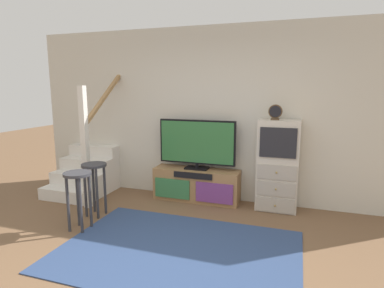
{
  "coord_description": "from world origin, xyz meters",
  "views": [
    {
      "loc": [
        1.18,
        -2.43,
        1.78
      ],
      "look_at": [
        -0.18,
        1.62,
        1.01
      ],
      "focal_mm": 29.85,
      "sensor_mm": 36.0,
      "label": 1
    }
  ],
  "objects_px": {
    "media_console": "(196,185)",
    "bar_stool_far": "(95,177)",
    "bar_stool_near": "(78,188)",
    "desk_clock": "(275,112)",
    "television": "(197,143)",
    "side_cabinet": "(278,166)"
  },
  "relations": [
    {
      "from": "television",
      "to": "desk_clock",
      "type": "bearing_deg",
      "value": -1.41
    },
    {
      "from": "bar_stool_near",
      "to": "side_cabinet",
      "type": "bearing_deg",
      "value": 32.88
    },
    {
      "from": "media_console",
      "to": "desk_clock",
      "type": "height_order",
      "value": "desk_clock"
    },
    {
      "from": "media_console",
      "to": "desk_clock",
      "type": "bearing_deg",
      "value": -0.24
    },
    {
      "from": "desk_clock",
      "to": "television",
      "type": "bearing_deg",
      "value": 178.59
    },
    {
      "from": "side_cabinet",
      "to": "desk_clock",
      "type": "xyz_separation_m",
      "value": [
        -0.06,
        -0.01,
        0.77
      ]
    },
    {
      "from": "media_console",
      "to": "bar_stool_far",
      "type": "distance_m",
      "value": 1.57
    },
    {
      "from": "media_console",
      "to": "desk_clock",
      "type": "relative_size",
      "value": 6.3
    },
    {
      "from": "bar_stool_near",
      "to": "media_console",
      "type": "bearing_deg",
      "value": 54.08
    },
    {
      "from": "bar_stool_far",
      "to": "desk_clock",
      "type": "bearing_deg",
      "value": 23.55
    },
    {
      "from": "television",
      "to": "side_cabinet",
      "type": "bearing_deg",
      "value": -0.64
    },
    {
      "from": "television",
      "to": "media_console",
      "type": "bearing_deg",
      "value": -90.0
    },
    {
      "from": "bar_stool_near",
      "to": "bar_stool_far",
      "type": "relative_size",
      "value": 1.0
    },
    {
      "from": "television",
      "to": "bar_stool_near",
      "type": "xyz_separation_m",
      "value": [
        -1.07,
        -1.5,
        -0.37
      ]
    },
    {
      "from": "media_console",
      "to": "side_cabinet",
      "type": "xyz_separation_m",
      "value": [
        1.23,
        0.01,
        0.41
      ]
    },
    {
      "from": "bar_stool_near",
      "to": "bar_stool_far",
      "type": "distance_m",
      "value": 0.47
    },
    {
      "from": "bar_stool_near",
      "to": "bar_stool_far",
      "type": "bearing_deg",
      "value": 100.8
    },
    {
      "from": "media_console",
      "to": "television",
      "type": "xyz_separation_m",
      "value": [
        0.0,
        0.02,
        0.67
      ]
    },
    {
      "from": "side_cabinet",
      "to": "bar_stool_near",
      "type": "xyz_separation_m",
      "value": [
        -2.3,
        -1.48,
        -0.11
      ]
    },
    {
      "from": "side_cabinet",
      "to": "desk_clock",
      "type": "height_order",
      "value": "desk_clock"
    },
    {
      "from": "side_cabinet",
      "to": "television",
      "type": "bearing_deg",
      "value": 179.36
    },
    {
      "from": "side_cabinet",
      "to": "bar_stool_near",
      "type": "distance_m",
      "value": 2.74
    }
  ]
}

